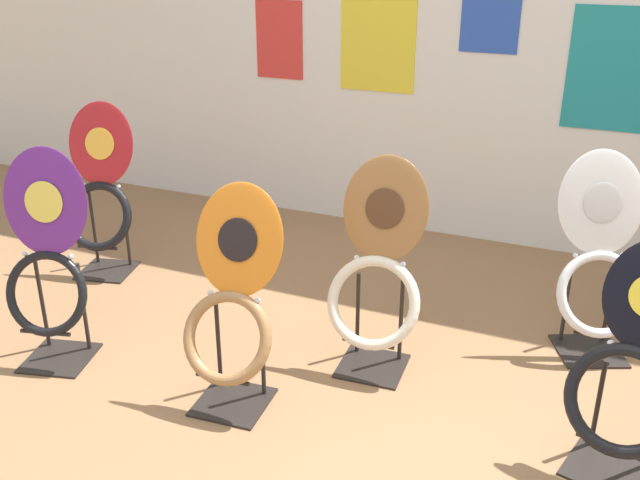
{
  "coord_description": "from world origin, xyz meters",
  "views": [
    {
      "loc": [
        0.88,
        -1.67,
        1.74
      ],
      "look_at": [
        -0.23,
        0.88,
        0.55
      ],
      "focal_mm": 40.0,
      "sensor_mm": 36.0,
      "label": 1
    }
  ],
  "objects_px": {
    "toilet_seat_display_purple_note": "(48,269)",
    "toilet_seat_display_orange_sun": "(232,311)",
    "toilet_seat_display_jazz_black": "(629,380)",
    "toilet_seat_display_crimson_swirl": "(100,199)",
    "toilet_seat_display_white_plain": "(599,264)",
    "toilet_seat_display_woodgrain": "(377,279)"
  },
  "relations": [
    {
      "from": "toilet_seat_display_jazz_black",
      "to": "toilet_seat_display_purple_note",
      "type": "xyz_separation_m",
      "value": [
        -2.3,
        -0.21,
        0.07
      ]
    },
    {
      "from": "toilet_seat_display_purple_note",
      "to": "toilet_seat_display_woodgrain",
      "type": "bearing_deg",
      "value": 21.05
    },
    {
      "from": "toilet_seat_display_jazz_black",
      "to": "toilet_seat_display_purple_note",
      "type": "distance_m",
      "value": 2.31
    },
    {
      "from": "toilet_seat_display_white_plain",
      "to": "toilet_seat_display_orange_sun",
      "type": "xyz_separation_m",
      "value": [
        -1.28,
        -0.98,
        -0.02
      ]
    },
    {
      "from": "toilet_seat_display_jazz_black",
      "to": "toilet_seat_display_woodgrain",
      "type": "distance_m",
      "value": 1.04
    },
    {
      "from": "toilet_seat_display_jazz_black",
      "to": "toilet_seat_display_crimson_swirl",
      "type": "distance_m",
      "value": 2.76
    },
    {
      "from": "toilet_seat_display_purple_note",
      "to": "toilet_seat_display_orange_sun",
      "type": "relative_size",
      "value": 1.07
    },
    {
      "from": "toilet_seat_display_white_plain",
      "to": "toilet_seat_display_crimson_swirl",
      "type": "distance_m",
      "value": 2.55
    },
    {
      "from": "toilet_seat_display_woodgrain",
      "to": "toilet_seat_display_white_plain",
      "type": "bearing_deg",
      "value": 31.06
    },
    {
      "from": "toilet_seat_display_white_plain",
      "to": "toilet_seat_display_crimson_swirl",
      "type": "xyz_separation_m",
      "value": [
        -2.54,
        -0.2,
        0.0
      ]
    },
    {
      "from": "toilet_seat_display_woodgrain",
      "to": "toilet_seat_display_purple_note",
      "type": "distance_m",
      "value": 1.4
    },
    {
      "from": "toilet_seat_display_purple_note",
      "to": "toilet_seat_display_orange_sun",
      "type": "xyz_separation_m",
      "value": [
        0.88,
        0.03,
        -0.03
      ]
    },
    {
      "from": "toilet_seat_display_crimson_swirl",
      "to": "toilet_seat_display_jazz_black",
      "type": "bearing_deg",
      "value": -12.65
    },
    {
      "from": "toilet_seat_display_jazz_black",
      "to": "toilet_seat_display_woodgrain",
      "type": "height_order",
      "value": "toilet_seat_display_woodgrain"
    },
    {
      "from": "toilet_seat_display_orange_sun",
      "to": "toilet_seat_display_jazz_black",
      "type": "bearing_deg",
      "value": 7.01
    },
    {
      "from": "toilet_seat_display_woodgrain",
      "to": "toilet_seat_display_orange_sun",
      "type": "xyz_separation_m",
      "value": [
        -0.43,
        -0.47,
        -0.01
      ]
    },
    {
      "from": "toilet_seat_display_jazz_black",
      "to": "toilet_seat_display_orange_sun",
      "type": "bearing_deg",
      "value": -172.99
    },
    {
      "from": "toilet_seat_display_jazz_black",
      "to": "toilet_seat_display_orange_sun",
      "type": "xyz_separation_m",
      "value": [
        -1.43,
        -0.18,
        0.04
      ]
    },
    {
      "from": "toilet_seat_display_white_plain",
      "to": "toilet_seat_display_purple_note",
      "type": "bearing_deg",
      "value": -154.81
    },
    {
      "from": "toilet_seat_display_purple_note",
      "to": "toilet_seat_display_crimson_swirl",
      "type": "bearing_deg",
      "value": 115.62
    },
    {
      "from": "toilet_seat_display_orange_sun",
      "to": "toilet_seat_display_crimson_swirl",
      "type": "distance_m",
      "value": 1.49
    },
    {
      "from": "toilet_seat_display_crimson_swirl",
      "to": "toilet_seat_display_orange_sun",
      "type": "bearing_deg",
      "value": -31.62
    }
  ]
}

